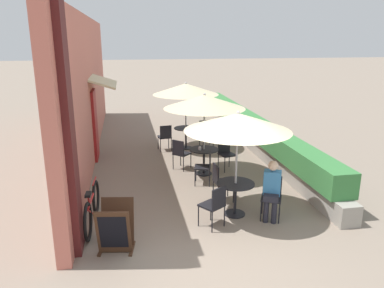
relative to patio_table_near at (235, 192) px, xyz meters
name	(u,v)px	position (x,y,z in m)	size (l,w,h in m)	color
ground_plane	(219,254)	(-0.70, -1.41, -0.52)	(120.00, 120.00, 0.00)	gray
cafe_facade_wall	(89,88)	(-3.24, 4.99, 1.57)	(0.98, 13.06, 4.20)	#C66B5B
planter_hedge	(251,130)	(2.05, 5.02, 0.02)	(0.60, 12.06, 1.01)	gray
patio_table_near	(235,192)	(0.00, 0.00, 0.00)	(0.79, 0.79, 0.71)	black
patio_umbrella_near	(238,122)	(0.00, 0.00, 1.47)	(2.14, 2.14, 2.22)	#B7B7BC
cafe_chair_near_left	(272,194)	(0.70, -0.24, 0.00)	(0.53, 0.53, 0.87)	black
seated_patron_near_left	(272,188)	(0.65, -0.34, 0.17)	(0.46, 0.50, 1.25)	#23232D
cafe_chair_near_right	(220,179)	(-0.14, 0.72, 0.00)	(0.43, 0.43, 0.87)	black
cafe_chair_near_back	(215,203)	(-0.56, -0.48, 0.00)	(0.56, 0.56, 0.87)	black
patio_table_mid	(204,156)	(-0.14, 2.50, 0.00)	(0.79, 0.79, 0.71)	black
patio_umbrella_mid	(204,102)	(-0.14, 2.50, 1.47)	(2.14, 2.14, 2.22)	#B7B7BC
cafe_chair_mid_left	(180,152)	(-0.71, 2.96, 0.00)	(0.57, 0.57, 0.87)	black
cafe_chair_mid_right	(206,165)	(-0.25, 1.77, 0.00)	(0.49, 0.49, 0.87)	black
cafe_chair_mid_back	(226,152)	(0.55, 2.77, 0.00)	(0.49, 0.49, 0.87)	black
coffee_cup_mid	(200,148)	(-0.27, 2.43, 0.24)	(0.07, 0.07, 0.09)	white
patio_table_far	(186,133)	(-0.22, 5.02, 0.00)	(0.79, 0.79, 0.71)	black
patio_umbrella_far	(186,89)	(-0.22, 5.02, 1.47)	(2.14, 2.14, 2.22)	#B7B7BC
cafe_chair_far_left	(165,136)	(-0.93, 4.85, 0.00)	(0.45, 0.45, 0.87)	black
cafe_chair_far_right	(206,131)	(0.50, 5.19, 0.00)	(0.45, 0.45, 0.87)	black
coffee_cup_far	(189,127)	(-0.13, 4.93, 0.24)	(0.07, 0.07, 0.09)	#232328
bicycle_leaning	(92,208)	(-2.90, 0.03, -0.14)	(0.18, 1.83, 0.82)	black
menu_board	(116,227)	(-2.43, -0.94, -0.09)	(0.67, 0.72, 0.87)	#422819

